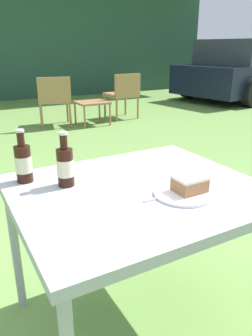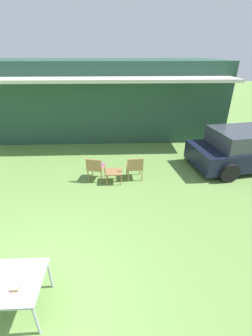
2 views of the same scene
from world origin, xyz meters
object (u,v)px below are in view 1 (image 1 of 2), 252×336
Objects in this scene: patio_table at (138,201)px; garden_side_table at (92,104)px; wicker_chair_cushioned at (54,97)px; wicker_chair_plain at (123,92)px; cake_on_plate at (187,188)px; parked_car at (248,71)px; cola_bottle_near at (65,166)px; cola_bottle_far at (23,162)px.

garden_side_table is at bearing 69.12° from patio_table.
wicker_chair_plain is (1.24, -0.02, -0.00)m from wicker_chair_cushioned.
wicker_chair_plain is at bearing 12.73° from garden_side_table.
cake_on_plate reaches higher than garden_side_table.
parked_car is at bearing 38.55° from patio_table.
parked_car is 5.17× the size of wicker_chair_cushioned.
wicker_chair_plain is 4.65m from cola_bottle_near.
parked_car reaches higher than wicker_chair_plain.
cola_bottle_far is (-6.53, -4.62, 0.12)m from parked_car.
garden_side_table is 4.21m from cola_bottle_near.
patio_table is at bearing 58.45° from wicker_chair_plain.
parked_car is 7.96m from cola_bottle_near.
cola_bottle_near is 1.00× the size of cola_bottle_far.
wicker_chair_plain reaches higher than cake_on_plate.
wicker_chair_cushioned is 4.36m from cake_on_plate.
cola_bottle_near is (-6.39, -4.74, 0.12)m from parked_car.
cola_bottle_near is at bearing 54.88° from wicker_chair_plain.
patio_table is (-2.18, -4.12, 0.17)m from wicker_chair_plain.
parked_car is 8.21× the size of garden_side_table.
patio_table is 0.49m from cola_bottle_far.
garden_side_table is 4.25m from patio_table.
cola_bottle_far reaches higher than wicker_chair_cushioned.
cake_on_plate is at bearing 92.71° from wicker_chair_cushioned.
parked_car is at bearing -158.26° from wicker_chair_cushioned.
cola_bottle_near reaches higher than wicker_chair_plain.
parked_car is at bearing 11.41° from garden_side_table.
patio_table is at bearing 132.10° from cake_on_plate.
wicker_chair_plain is at bearing 58.50° from cola_bottle_near.
cola_bottle_far is at bearing 52.64° from wicker_chair_plain.
cake_on_plate is at bearing -148.97° from parked_car.
cola_bottle_near is (-1.75, -3.80, 0.44)m from garden_side_table.
patio_table is 4.37× the size of cola_bottle_near.
cola_bottle_near is at bearing 146.45° from patio_table.
cola_bottle_far is (-1.31, -3.85, 0.31)m from wicker_chair_cushioned.
cola_bottle_far is (-2.56, -3.83, 0.31)m from wicker_chair_plain.
parked_car is 4.05m from wicker_chair_plain.
cola_bottle_near is (-0.37, 0.30, 0.06)m from cake_on_plate.
wicker_chair_cushioned reaches higher than garden_side_table.
cake_on_plate is 1.02× the size of cola_bottle_near.
cola_bottle_far is (-0.51, 0.43, 0.06)m from cake_on_plate.
cola_bottle_near is at bearing 86.89° from wicker_chair_cushioned.
wicker_chair_cushioned is at bearing -4.58° from wicker_chair_plain.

